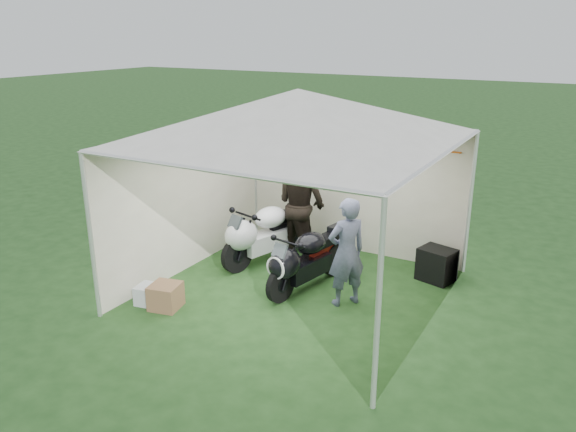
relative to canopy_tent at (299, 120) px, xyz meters
name	(u,v)px	position (x,y,z in m)	size (l,w,h in m)	color
ground	(297,292)	(0.00, -0.03, -2.58)	(80.00, 80.00, 0.00)	#1C3D16
canopy_tent	(299,120)	(0.00, 0.00, 0.00)	(5.66, 5.66, 3.00)	silver
motorcycle_white	(264,232)	(-1.03, 0.69, -2.03)	(0.81, 1.93, 0.97)	black
motorcycle_black	(304,259)	(0.06, 0.09, -2.07)	(0.63, 1.81, 0.90)	black
paddock_stand	(337,265)	(0.22, 0.91, -2.45)	(0.34, 0.21, 0.25)	blue
person_dark_jacket	(302,204)	(-0.59, 1.21, -1.61)	(0.93, 0.73, 1.92)	black
person_blue_jacket	(346,252)	(0.78, -0.02, -1.78)	(0.58, 0.38, 1.58)	slate
equipment_box	(437,265)	(1.70, 1.42, -2.31)	(0.52, 0.42, 0.52)	black
crate_0	(151,295)	(-1.63, -1.40, -2.44)	(0.41, 0.32, 0.27)	silver
crate_1	(166,296)	(-1.37, -1.39, -2.40)	(0.40, 0.40, 0.36)	brown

